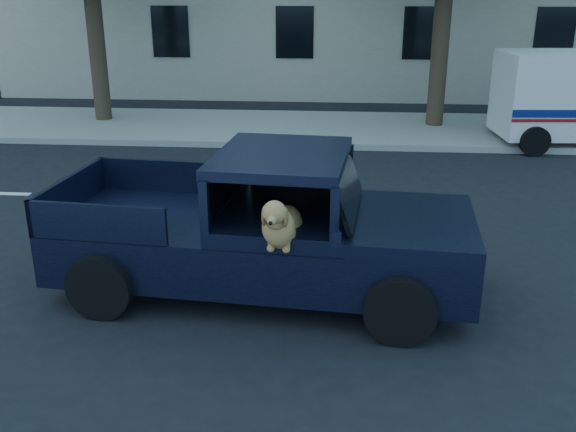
# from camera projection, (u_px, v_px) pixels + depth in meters

# --- Properties ---
(ground) EXTENTS (120.00, 120.00, 0.00)m
(ground) POSITION_uv_depth(u_px,v_px,m) (146.00, 281.00, 8.48)
(ground) COLOR black
(ground) RESTS_ON ground
(far_sidewalk) EXTENTS (60.00, 4.00, 0.15)m
(far_sidewalk) POSITION_uv_depth(u_px,v_px,m) (245.00, 127.00, 17.06)
(far_sidewalk) COLOR gray
(far_sidewalk) RESTS_ON ground
(lane_stripes) EXTENTS (21.60, 0.14, 0.01)m
(lane_stripes) POSITION_uv_depth(u_px,v_px,m) (310.00, 202.00, 11.51)
(lane_stripes) COLOR silver
(lane_stripes) RESTS_ON ground
(pickup_truck) EXTENTS (5.26, 2.83, 1.83)m
(pickup_truck) POSITION_uv_depth(u_px,v_px,m) (256.00, 245.00, 8.03)
(pickup_truck) COLOR black
(pickup_truck) RESTS_ON ground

